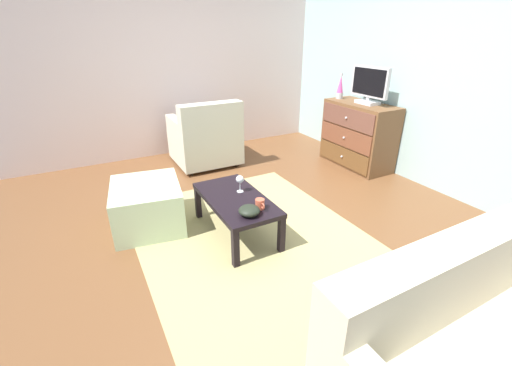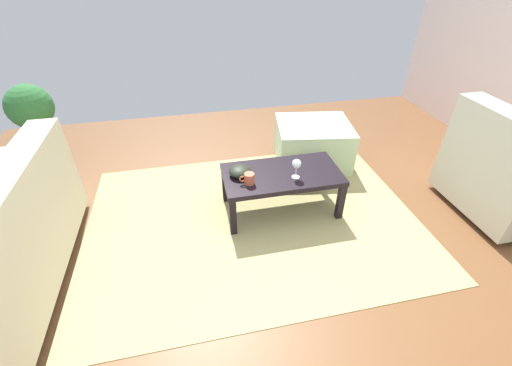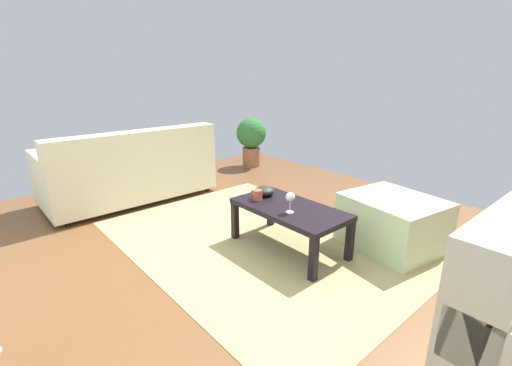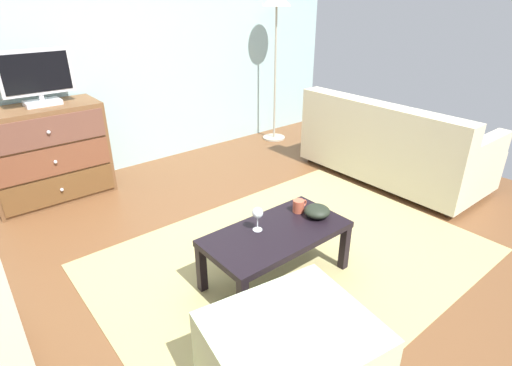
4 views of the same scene
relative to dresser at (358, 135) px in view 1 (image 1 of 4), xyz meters
name	(u,v)px [view 1 (image 1 of 4)]	position (x,y,z in m)	size (l,w,h in m)	color
ground_plane	(266,229)	(0.82, -1.86, -0.44)	(5.61, 4.83, 0.05)	brown
wall_accent_rear	(446,67)	(0.82, 0.31, 0.91)	(5.61, 0.12, 2.65)	#9CBCBB
wall_plain_left	(176,58)	(-1.75, -1.86, 0.91)	(0.12, 4.83, 2.65)	silver
area_rug	(258,244)	(1.02, -2.06, -0.42)	(2.60, 1.90, 0.01)	tan
dresser	(358,135)	(0.00, 0.00, 0.00)	(0.97, 0.49, 0.84)	brown
tv	(370,85)	(0.06, 0.02, 0.65)	(0.56, 0.18, 0.45)	silver
lava_lamp	(340,88)	(-0.38, -0.04, 0.57)	(0.09, 0.09, 0.33)	#B7B7BC
coffee_table	(236,202)	(0.77, -2.15, -0.11)	(0.92, 0.48, 0.36)	black
wine_glass	(240,180)	(0.68, -2.06, 0.06)	(0.07, 0.07, 0.16)	silver
mug	(260,204)	(1.05, -2.06, -0.01)	(0.11, 0.08, 0.08)	#BB543B
bowl_decorative	(249,211)	(1.09, -2.18, -0.02)	(0.17, 0.17, 0.08)	black
couch_large	(503,350)	(2.71, -1.67, -0.10)	(0.85, 1.74, 0.80)	#332319
armchair	(206,139)	(-0.99, -1.77, -0.06)	(0.80, 0.81, 0.88)	#332319
ottoman	(148,206)	(0.26, -2.81, -0.21)	(0.70, 0.60, 0.41)	#B5CDA1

